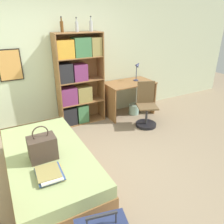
{
  "coord_description": "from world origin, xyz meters",
  "views": [
    {
      "loc": [
        -1.09,
        -2.59,
        2.17
      ],
      "look_at": [
        0.45,
        0.2,
        0.75
      ],
      "focal_mm": 35.0,
      "sensor_mm": 36.0,
      "label": 1
    }
  ],
  "objects_px": {
    "handbag": "(42,148)",
    "bottle_clear": "(91,26)",
    "desk_chair": "(146,112)",
    "waste_bin": "(134,109)",
    "bookcase": "(76,80)",
    "bed": "(49,166)",
    "bottle_brown": "(77,26)",
    "desk": "(129,93)",
    "book_stack_on_bed": "(50,173)",
    "bottle_green": "(62,26)",
    "desk_lamp": "(138,68)"
  },
  "relations": [
    {
      "from": "bed",
      "to": "bottle_green",
      "type": "distance_m",
      "value": 2.51
    },
    {
      "from": "bottle_brown",
      "to": "desk",
      "type": "xyz_separation_m",
      "value": [
        1.12,
        -0.14,
        -1.45
      ]
    },
    {
      "from": "handbag",
      "to": "bottle_green",
      "type": "xyz_separation_m",
      "value": [
        0.9,
        1.73,
        1.35
      ]
    },
    {
      "from": "handbag",
      "to": "bottle_clear",
      "type": "distance_m",
      "value": 2.6
    },
    {
      "from": "bookcase",
      "to": "bottle_clear",
      "type": "height_order",
      "value": "bottle_clear"
    },
    {
      "from": "desk",
      "to": "desk_lamp",
      "type": "bearing_deg",
      "value": 11.27
    },
    {
      "from": "bed",
      "to": "handbag",
      "type": "xyz_separation_m",
      "value": [
        -0.07,
        -0.13,
        0.4
      ]
    },
    {
      "from": "handbag",
      "to": "book_stack_on_bed",
      "type": "distance_m",
      "value": 0.4
    },
    {
      "from": "handbag",
      "to": "bookcase",
      "type": "xyz_separation_m",
      "value": [
        1.1,
        1.67,
        0.33
      ]
    },
    {
      "from": "book_stack_on_bed",
      "to": "bottle_green",
      "type": "bearing_deg",
      "value": 66.3
    },
    {
      "from": "book_stack_on_bed",
      "to": "desk_chair",
      "type": "xyz_separation_m",
      "value": [
        2.32,
        1.23,
        -0.2
      ]
    },
    {
      "from": "desk_lamp",
      "to": "waste_bin",
      "type": "distance_m",
      "value": 0.97
    },
    {
      "from": "bed",
      "to": "bottle_brown",
      "type": "relative_size",
      "value": 7.9
    },
    {
      "from": "book_stack_on_bed",
      "to": "desk",
      "type": "relative_size",
      "value": 0.35
    },
    {
      "from": "bottle_green",
      "to": "desk_chair",
      "type": "relative_size",
      "value": 0.29
    },
    {
      "from": "bottle_green",
      "to": "desk_chair",
      "type": "distance_m",
      "value": 2.35
    },
    {
      "from": "bottle_brown",
      "to": "waste_bin",
      "type": "height_order",
      "value": "bottle_brown"
    },
    {
      "from": "desk",
      "to": "handbag",
      "type": "bearing_deg",
      "value": -146.36
    },
    {
      "from": "bed",
      "to": "bookcase",
      "type": "relative_size",
      "value": 1.09
    },
    {
      "from": "handbag",
      "to": "bottle_clear",
      "type": "bearing_deg",
      "value": 48.81
    },
    {
      "from": "bottle_green",
      "to": "desk_chair",
      "type": "xyz_separation_m",
      "value": [
        1.4,
        -0.87,
        -1.67
      ]
    },
    {
      "from": "waste_bin",
      "to": "bookcase",
      "type": "bearing_deg",
      "value": 170.72
    },
    {
      "from": "handbag",
      "to": "bookcase",
      "type": "bearing_deg",
      "value": 56.77
    },
    {
      "from": "desk",
      "to": "waste_bin",
      "type": "distance_m",
      "value": 0.43
    },
    {
      "from": "bottle_clear",
      "to": "waste_bin",
      "type": "xyz_separation_m",
      "value": [
        0.95,
        -0.21,
        -1.86
      ]
    },
    {
      "from": "desk",
      "to": "book_stack_on_bed",
      "type": "bearing_deg",
      "value": -140.59
    },
    {
      "from": "bottle_green",
      "to": "desk",
      "type": "relative_size",
      "value": 0.25
    },
    {
      "from": "bed",
      "to": "book_stack_on_bed",
      "type": "relative_size",
      "value": 5.35
    },
    {
      "from": "bookcase",
      "to": "waste_bin",
      "type": "xyz_separation_m",
      "value": [
        1.31,
        -0.21,
        -0.84
      ]
    },
    {
      "from": "bottle_brown",
      "to": "desk_lamp",
      "type": "xyz_separation_m",
      "value": [
        1.36,
        -0.09,
        -0.9
      ]
    },
    {
      "from": "handbag",
      "to": "book_stack_on_bed",
      "type": "xyz_separation_m",
      "value": [
        -0.02,
        -0.37,
        -0.13
      ]
    },
    {
      "from": "bottle_clear",
      "to": "desk_chair",
      "type": "distance_m",
      "value": 2.04
    },
    {
      "from": "book_stack_on_bed",
      "to": "bottle_brown",
      "type": "bearing_deg",
      "value": 59.78
    },
    {
      "from": "handbag",
      "to": "waste_bin",
      "type": "height_order",
      "value": "handbag"
    },
    {
      "from": "desk_chair",
      "to": "waste_bin",
      "type": "height_order",
      "value": "desk_chair"
    },
    {
      "from": "bottle_brown",
      "to": "desk_chair",
      "type": "xyz_separation_m",
      "value": [
        1.13,
        -0.81,
        -1.67
      ]
    },
    {
      "from": "bottle_clear",
      "to": "bottle_brown",
      "type": "bearing_deg",
      "value": -179.79
    },
    {
      "from": "waste_bin",
      "to": "bottle_clear",
      "type": "bearing_deg",
      "value": 167.58
    },
    {
      "from": "book_stack_on_bed",
      "to": "bed",
      "type": "bearing_deg",
      "value": 80.13
    },
    {
      "from": "bookcase",
      "to": "bottle_clear",
      "type": "xyz_separation_m",
      "value": [
        0.36,
        -0.01,
        1.02
      ]
    },
    {
      "from": "bottle_green",
      "to": "desk",
      "type": "xyz_separation_m",
      "value": [
        1.39,
        -0.2,
        -1.45
      ]
    },
    {
      "from": "bottle_clear",
      "to": "desk",
      "type": "distance_m",
      "value": 1.68
    },
    {
      "from": "bottle_clear",
      "to": "bottle_green",
      "type": "bearing_deg",
      "value": 173.88
    },
    {
      "from": "bottle_brown",
      "to": "desk",
      "type": "bearing_deg",
      "value": -7.15
    },
    {
      "from": "bed",
      "to": "desk_lamp",
      "type": "distance_m",
      "value": 2.97
    },
    {
      "from": "desk_chair",
      "to": "bottle_green",
      "type": "bearing_deg",
      "value": 148.11
    },
    {
      "from": "desk_chair",
      "to": "waste_bin",
      "type": "xyz_separation_m",
      "value": [
        0.11,
        0.6,
        -0.19
      ]
    },
    {
      "from": "bottle_brown",
      "to": "bookcase",
      "type": "bearing_deg",
      "value": 174.82
    },
    {
      "from": "bottle_clear",
      "to": "desk",
      "type": "bearing_deg",
      "value": -9.67
    },
    {
      "from": "book_stack_on_bed",
      "to": "bookcase",
      "type": "bearing_deg",
      "value": 61.4
    }
  ]
}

